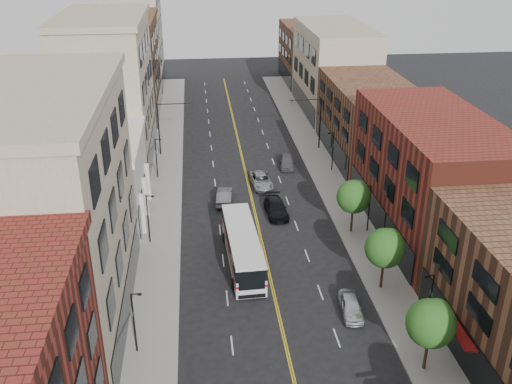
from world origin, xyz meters
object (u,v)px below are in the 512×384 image
object	(u,v)px
car_parked_far	(351,306)
car_lane_b	(261,180)
city_bus	(243,245)
car_lane_c	(287,161)
car_lane_behind	(225,196)
car_lane_a	(276,208)

from	to	relation	value
car_parked_far	car_lane_b	world-z (taller)	car_lane_b
car_lane_b	car_parked_far	bearing A→B (deg)	-84.83
city_bus	car_lane_c	xyz separation A→B (m)	(7.70, 22.53, -1.05)
car_lane_behind	city_bus	bearing A→B (deg)	100.38
city_bus	car_lane_b	distance (m)	17.34
car_lane_behind	car_lane_a	xyz separation A→B (m)	(5.37, -3.48, -0.02)
car_lane_b	car_lane_c	xyz separation A→B (m)	(4.00, 5.63, 0.04)
car_lane_b	car_lane_behind	bearing A→B (deg)	-143.20
city_bus	car_parked_far	xyz separation A→B (m)	(8.00, -8.60, -1.12)
car_lane_b	city_bus	bearing A→B (deg)	-106.76
city_bus	car_lane_behind	distance (m)	12.92
car_lane_a	car_lane_c	size ratio (longest dim) A/B	1.16
car_lane_b	car_lane_a	bearing A→B (deg)	-88.82
car_parked_far	car_lane_behind	size ratio (longest dim) A/B	0.86
car_parked_far	car_lane_c	bearing A→B (deg)	94.76
car_parked_far	car_lane_a	world-z (taller)	car_lane_a
city_bus	car_lane_behind	world-z (taller)	city_bus
car_parked_far	car_lane_b	size ratio (longest dim) A/B	0.79
car_lane_a	car_lane_c	world-z (taller)	car_lane_c
car_lane_behind	car_parked_far	bearing A→B (deg)	118.85
car_parked_far	car_lane_a	size ratio (longest dim) A/B	0.78
car_lane_behind	car_lane_c	bearing A→B (deg)	-125.49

